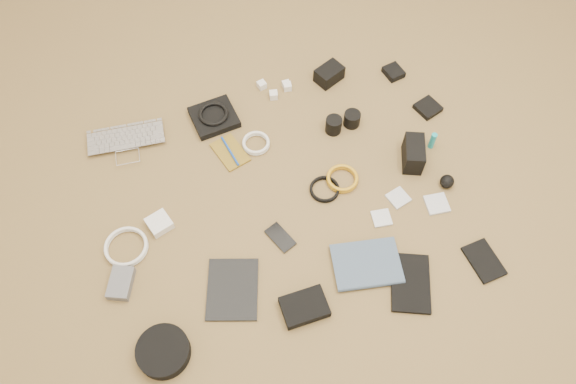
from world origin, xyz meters
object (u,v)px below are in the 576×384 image
object	(u,v)px
tablet	(233,289)
headphone_case	(163,351)
dslr_camera	(329,74)
phone	(280,237)
laptop	(127,147)
paperback	(372,288)

from	to	relation	value
tablet	headphone_case	distance (m)	0.30
dslr_camera	phone	xyz separation A→B (m)	(-0.41, -0.65, -0.03)
laptop	tablet	world-z (taller)	laptop
dslr_camera	headphone_case	distance (m)	1.29
tablet	phone	distance (m)	0.25
laptop	dslr_camera	size ratio (longest dim) A/B	2.67
dslr_camera	paperback	world-z (taller)	dslr_camera
phone	headphone_case	bearing A→B (deg)	-172.31
dslr_camera	paperback	size ratio (longest dim) A/B	0.48
laptop	paperback	size ratio (longest dim) A/B	1.29
paperback	dslr_camera	bearing A→B (deg)	-1.15
headphone_case	paperback	distance (m)	0.71
laptop	dslr_camera	world-z (taller)	dslr_camera
tablet	dslr_camera	bearing A→B (deg)	68.75
dslr_camera	tablet	world-z (taller)	dslr_camera
laptop	tablet	xyz separation A→B (m)	(0.25, -0.69, -0.01)
tablet	headphone_case	bearing A→B (deg)	-134.17
phone	paperback	distance (m)	0.37
headphone_case	tablet	bearing A→B (deg)	28.65
tablet	headphone_case	xyz separation A→B (m)	(-0.26, -0.14, 0.02)
dslr_camera	headphone_case	size ratio (longest dim) A/B	0.66
headphone_case	phone	bearing A→B (deg)	30.62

